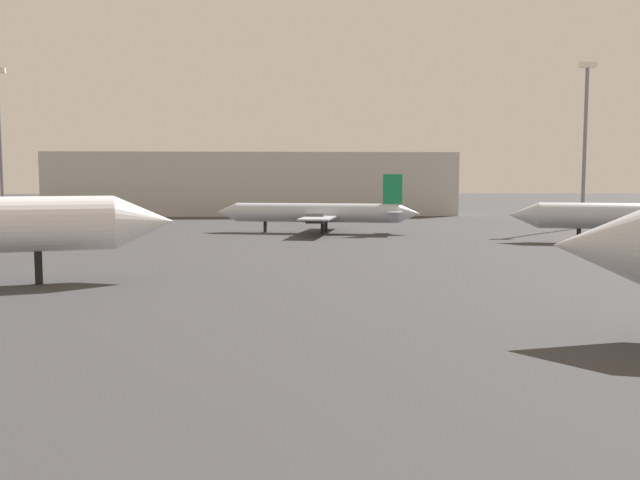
# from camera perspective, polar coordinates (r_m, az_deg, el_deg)

# --- Properties ---
(airplane_far_left) EXTENTS (26.20, 18.72, 7.49)m
(airplane_far_left) POSITION_cam_1_polar(r_m,az_deg,el_deg) (85.50, -0.15, 2.32)
(airplane_far_left) COLOR #B2BCCC
(airplane_far_left) RESTS_ON ground_plane
(light_mast_left) EXTENTS (2.40, 0.50, 23.39)m
(light_mast_left) POSITION_cam_1_polar(r_m,az_deg,el_deg) (112.37, -25.62, 7.83)
(light_mast_left) COLOR slate
(light_mast_left) RESTS_ON ground_plane
(light_mast_right) EXTENTS (2.40, 0.50, 23.04)m
(light_mast_right) POSITION_cam_1_polar(r_m,az_deg,el_deg) (101.54, 21.66, 8.21)
(light_mast_right) COLOR slate
(light_mast_right) RESTS_ON ground_plane
(terminal_building) EXTENTS (76.43, 20.83, 11.82)m
(terminal_building) POSITION_cam_1_polar(r_m,az_deg,el_deg) (133.48, -5.56, 4.79)
(terminal_building) COLOR #B7B7B2
(terminal_building) RESTS_ON ground_plane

